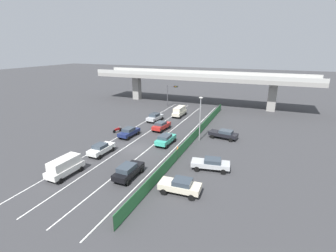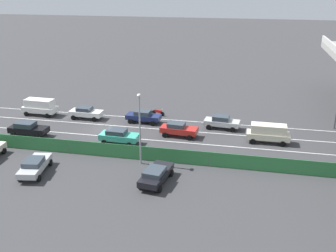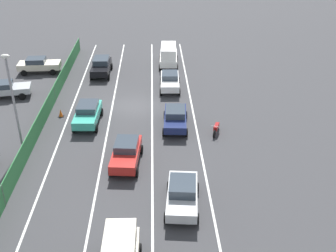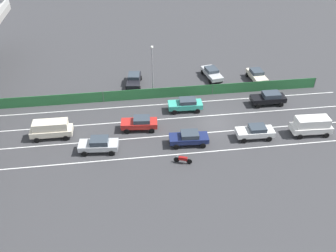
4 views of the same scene
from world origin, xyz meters
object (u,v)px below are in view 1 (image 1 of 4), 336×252
at_px(street_lamp, 200,115).
at_px(car_taxi_teal, 165,139).
at_px(car_hatchback_white, 101,148).
at_px(car_van_white, 65,166).
at_px(car_sedan_navy, 129,132).
at_px(motorcycle, 117,130).
at_px(parked_wagon_silver, 211,163).
at_px(traffic_light, 171,91).
at_px(car_sedan_red, 161,125).
at_px(traffic_cone, 178,148).
at_px(car_sedan_silver, 155,117).
at_px(parked_sedan_dark, 224,134).
at_px(parked_sedan_cream, 180,185).
at_px(car_sedan_black, 128,170).
at_px(car_van_cream, 179,111).

bearing_deg(street_lamp, car_taxi_teal, -139.35).
distance_m(car_hatchback_white, car_taxi_teal, 9.71).
distance_m(car_van_white, car_sedan_navy, 14.31).
height_order(motorcycle, parked_wagon_silver, parked_wagon_silver).
height_order(car_taxi_teal, traffic_light, traffic_light).
relative_size(car_sedan_red, parked_wagon_silver, 0.90).
relative_size(traffic_light, traffic_cone, 8.06).
relative_size(car_sedan_silver, parked_sedan_dark, 0.92).
distance_m(car_sedan_navy, parked_sedan_dark, 15.77).
xyz_separation_m(car_hatchback_white, parked_sedan_cream, (13.59, -4.86, 0.01)).
height_order(parked_wagon_silver, parked_sedan_dark, parked_sedan_dark).
relative_size(parked_sedan_cream, parked_wagon_silver, 0.90).
height_order(car_sedan_navy, street_lamp, street_lamp).
relative_size(car_taxi_teal, parked_sedan_dark, 0.91).
relative_size(car_sedan_silver, motorcycle, 2.35).
xyz_separation_m(car_hatchback_white, car_taxi_teal, (6.91, 6.82, 0.03)).
xyz_separation_m(car_sedan_red, car_sedan_silver, (-3.53, 4.70, 0.00)).
bearing_deg(car_sedan_silver, traffic_cone, -51.90).
relative_size(car_van_white, traffic_cone, 6.90).
distance_m(car_hatchback_white, street_lamp, 15.81).
height_order(car_sedan_red, parked_sedan_dark, car_sedan_red).
distance_m(car_hatchback_white, car_sedan_silver, 17.60).
xyz_separation_m(car_sedan_black, parked_sedan_cream, (6.61, -0.66, -0.04)).
bearing_deg(car_van_cream, parked_sedan_cream, -69.65).
distance_m(car_sedan_navy, parked_sedan_cream, 18.60).
bearing_deg(parked_sedan_cream, car_sedan_red, 119.65).
bearing_deg(car_hatchback_white, car_van_cream, 81.92).
bearing_deg(motorcycle, car_sedan_silver, 69.73).
bearing_deg(car_taxi_teal, car_hatchback_white, -135.40).
distance_m(parked_sedan_cream, traffic_light, 39.23).
bearing_deg(traffic_light, car_van_white, -87.08).
relative_size(car_sedan_black, motorcycle, 2.41).
height_order(car_sedan_black, traffic_cone, car_sedan_black).
height_order(car_sedan_red, car_sedan_navy, car_sedan_red).
xyz_separation_m(motorcycle, traffic_cone, (12.65, -3.34, -0.14)).
bearing_deg(car_sedan_silver, street_lamp, -31.96).
distance_m(parked_sedan_dark, street_lamp, 5.48).
xyz_separation_m(car_sedan_navy, parked_sedan_cream, (13.72, -12.55, 0.02)).
bearing_deg(street_lamp, parked_wagon_silver, -66.12).
bearing_deg(motorcycle, parked_wagon_silver, -21.95).
bearing_deg(parked_sedan_cream, car_van_white, -172.70).
relative_size(car_hatchback_white, motorcycle, 2.32).
bearing_deg(car_sedan_navy, car_taxi_teal, -7.13).
bearing_deg(parked_sedan_dark, traffic_cone, -125.98).
bearing_deg(car_taxi_teal, car_sedan_navy, 172.87).
height_order(car_hatchback_white, parked_wagon_silver, car_hatchback_white).
relative_size(car_taxi_teal, car_van_cream, 0.93).
distance_m(parked_sedan_cream, street_lamp, 15.96).
xyz_separation_m(parked_sedan_dark, traffic_light, (-16.77, 18.08, 2.97)).
relative_size(car_sedan_black, car_van_cream, 0.96).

